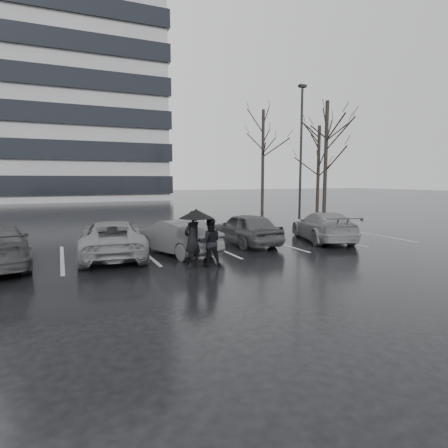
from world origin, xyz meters
TOP-DOWN VIEW (x-y plane):
  - ground at (0.00, 0.00)m, footprint 160.00×160.00m
  - car_main at (1.98, 2.52)m, footprint 1.84×3.98m
  - car_west_a at (-1.20, 1.77)m, footprint 2.49×4.03m
  - car_west_b at (-3.38, 2.09)m, footprint 2.58×4.77m
  - car_east at (5.54, 1.98)m, footprint 3.02×4.72m
  - pedestrian_left at (-1.31, -0.39)m, footprint 0.76×0.67m
  - pedestrian_right at (-0.79, -0.51)m, footprint 0.85×0.73m
  - umbrella at (-1.20, -0.47)m, footprint 1.07×1.07m
  - lamp_post at (8.73, 8.30)m, footprint 0.46×0.46m
  - stall_stripes at (-0.80, 2.50)m, footprint 19.72×5.00m
  - tree_east at (12.00, 10.00)m, footprint 0.26×0.26m
  - tree_ne at (14.50, 14.00)m, footprint 0.26×0.26m
  - tree_north at (11.00, 17.00)m, footprint 0.26×0.26m

SIDE VIEW (x-z plane):
  - ground at x=0.00m, z-range 0.00..0.00m
  - stall_stripes at x=-0.80m, z-range 0.00..0.00m
  - car_west_a at x=-1.20m, z-range 0.00..1.26m
  - car_west_b at x=-3.38m, z-range 0.00..1.27m
  - car_east at x=5.54m, z-range 0.00..1.27m
  - car_main at x=1.98m, z-range 0.00..1.32m
  - pedestrian_right at x=-0.79m, z-range 0.00..1.51m
  - pedestrian_left at x=-1.31m, z-range 0.00..1.74m
  - umbrella at x=-1.20m, z-range 0.74..2.55m
  - tree_ne at x=14.50m, z-range 0.00..7.00m
  - lamp_post at x=8.73m, z-range -0.35..7.99m
  - tree_east at x=12.00m, z-range 0.00..8.00m
  - tree_north at x=11.00m, z-range 0.00..8.50m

